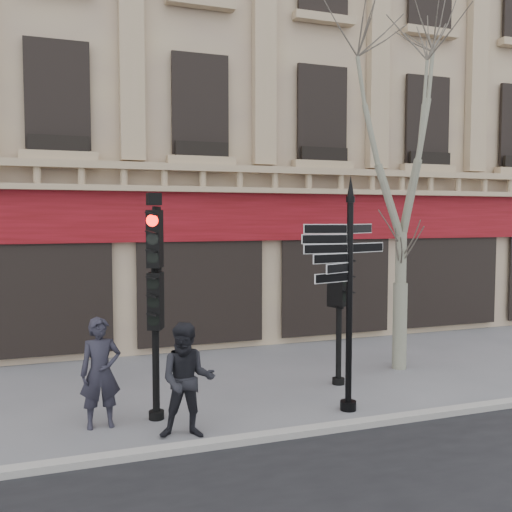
# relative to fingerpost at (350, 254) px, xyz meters

# --- Properties ---
(ground) EXTENTS (80.00, 80.00, 0.00)m
(ground) POSITION_rel_fingerpost_xyz_m (-1.43, 0.55, -2.92)
(ground) COLOR #59595E
(ground) RESTS_ON ground
(kerb) EXTENTS (80.00, 0.25, 0.12)m
(kerb) POSITION_rel_fingerpost_xyz_m (-1.43, -0.85, -2.86)
(kerb) COLOR gray
(kerb) RESTS_ON ground
(building) EXTENTS (28.00, 15.52, 18.00)m
(building) POSITION_rel_fingerpost_xyz_m (-1.43, 13.04, 6.07)
(building) COLOR tan
(building) RESTS_ON ground
(fingerpost) EXTENTS (2.00, 2.00, 4.34)m
(fingerpost) POSITION_rel_fingerpost_xyz_m (0.00, 0.00, 0.00)
(fingerpost) COLOR black
(fingerpost) RESTS_ON ground
(traffic_signal_main) EXTENTS (0.53, 0.47, 4.00)m
(traffic_signal_main) POSITION_rel_fingerpost_xyz_m (-3.44, 0.72, -0.39)
(traffic_signal_main) COLOR black
(traffic_signal_main) RESTS_ON ground
(traffic_signal_secondary) EXTENTS (0.54, 0.46, 2.76)m
(traffic_signal_secondary) POSITION_rel_fingerpost_xyz_m (0.60, 1.53, -0.99)
(traffic_signal_secondary) COLOR black
(traffic_signal_secondary) RESTS_ON ground
(plane_tree) EXTENTS (2.96, 2.96, 7.86)m
(plane_tree) POSITION_rel_fingerpost_xyz_m (2.57, 2.20, 2.60)
(plane_tree) COLOR gray
(plane_tree) RESTS_ON ground
(pedestrian_a) EXTENTS (0.71, 0.48, 1.89)m
(pedestrian_a) POSITION_rel_fingerpost_xyz_m (-4.40, 0.65, -1.97)
(pedestrian_a) COLOR #21202A
(pedestrian_a) RESTS_ON ground
(pedestrian_b) EXTENTS (1.07, 0.93, 1.88)m
(pedestrian_b) POSITION_rel_fingerpost_xyz_m (-3.10, -0.28, -1.97)
(pedestrian_b) COLOR black
(pedestrian_b) RESTS_ON ground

